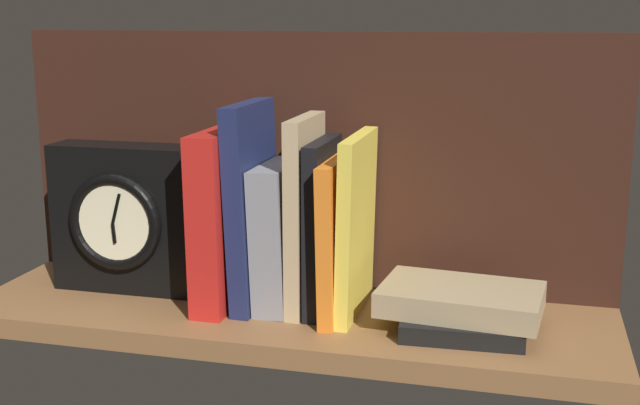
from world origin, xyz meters
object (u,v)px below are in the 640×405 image
book_red_requiem (226,216)px  book_tan_shortstories (305,213)px  book_stack_side (462,307)px  book_yellow_seinlanguage (356,224)px  book_black_skeptic (323,225)px  framed_clock (126,218)px  book_navy_bierce (252,204)px  book_orange_pandolfini (340,234)px  book_gray_chess (280,235)px

book_red_requiem → book_tan_shortstories: book_tan_shortstories is taller
book_stack_side → book_yellow_seinlanguage: bearing=166.6°
book_black_skeptic → framed_clock: (-25.89, 0.29, -0.81)cm
book_tan_shortstories → framed_clock: book_tan_shortstories is taller
framed_clock → book_navy_bierce: bearing=-1.0°
book_black_skeptic → book_yellow_seinlanguage: 4.12cm
book_yellow_seinlanguage → book_red_requiem: bearing=180.0°
book_tan_shortstories → book_yellow_seinlanguage: bearing=-0.0°
book_red_requiem → book_black_skeptic: (12.11, 0.00, -0.46)cm
book_red_requiem → book_tan_shortstories: size_ratio=0.92×
book_navy_bierce → book_stack_side: book_navy_bierce is taller
book_black_skeptic → framed_clock: 25.91cm
book_black_skeptic → framed_clock: size_ratio=1.09×
book_black_skeptic → book_yellow_seinlanguage: (4.10, 0.00, 0.39)cm
book_navy_bierce → book_stack_side: bearing=-6.8°
book_red_requiem → book_stack_side: size_ratio=1.14×
book_red_requiem → book_orange_pandolfini: book_red_requiem is taller
book_navy_bierce → book_black_skeptic: book_navy_bierce is taller
book_yellow_seinlanguage → framed_clock: (-30.00, 0.29, -1.20)cm
book_orange_pandolfini → book_red_requiem: bearing=180.0°
book_gray_chess → book_black_skeptic: bearing=0.0°
book_stack_side → book_gray_chess: bearing=172.2°
book_gray_chess → framed_clock: size_ratio=0.93×
book_black_skeptic → book_orange_pandolfini: 2.32cm
book_red_requiem → book_orange_pandolfini: (14.22, 0.00, -1.42)cm
book_orange_pandolfini → book_yellow_seinlanguage: 2.41cm
book_navy_bierce → framed_clock: 17.38cm
book_gray_chess → book_orange_pandolfini: bearing=0.0°
book_navy_bierce → book_orange_pandolfini: size_ratio=1.33×
book_red_requiem → framed_clock: bearing=178.8°
book_stack_side → framed_clock: bearing=175.5°
book_orange_pandolfini → book_stack_side: book_orange_pandolfini is taller
book_tan_shortstories → book_black_skeptic: size_ratio=1.13×
framed_clock → book_orange_pandolfini: bearing=-0.6°
book_gray_chess → book_tan_shortstories: size_ratio=0.75×
book_gray_chess → book_yellow_seinlanguage: 9.64cm
book_red_requiem → book_yellow_seinlanguage: bearing=0.0°
book_black_skeptic → book_orange_pandolfini: book_black_skeptic is taller
book_tan_shortstories → book_yellow_seinlanguage: (6.26, -0.00, -0.95)cm
book_stack_side → book_red_requiem: bearing=174.0°
book_tan_shortstories → book_stack_side: (19.03, -3.04, -8.96)cm
book_red_requiem → book_orange_pandolfini: 14.29cm
book_tan_shortstories → book_black_skeptic: bearing=-0.0°
book_tan_shortstories → book_navy_bierce: bearing=-180.0°
book_navy_bierce → book_yellow_seinlanguage: size_ratio=1.16×
book_navy_bierce → book_gray_chess: book_navy_bierce is taller
book_navy_bierce → book_black_skeptic: 8.99cm
book_gray_chess → book_black_skeptic: (5.34, 0.00, 1.54)cm
book_black_skeptic → book_yellow_seinlanguage: size_ratio=0.96×
book_orange_pandolfini → book_yellow_seinlanguage: book_yellow_seinlanguage is taller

